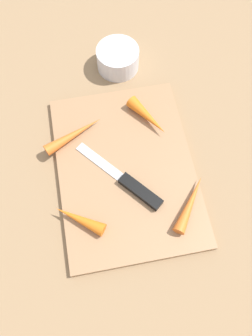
{
  "coord_description": "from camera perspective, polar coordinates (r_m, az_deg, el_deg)",
  "views": [
    {
      "loc": [
        -0.26,
        0.05,
        0.62
      ],
      "look_at": [
        0.0,
        0.0,
        0.01
      ],
      "focal_mm": 36.99,
      "sensor_mm": 36.0,
      "label": 1
    }
  ],
  "objects": [
    {
      "name": "ground_plane",
      "position": [
        0.68,
        0.0,
        -0.41
      ],
      "size": [
        1.4,
        1.4,
        0.0
      ],
      "primitive_type": "plane",
      "color": "#8C6D4C"
    },
    {
      "name": "cutting_board",
      "position": [
        0.67,
        0.0,
        -0.21
      ],
      "size": [
        0.36,
        0.26,
        0.01
      ],
      "primitive_type": "cube",
      "color": "#99704C",
      "rests_on": "ground_plane"
    },
    {
      "name": "knife",
      "position": [
        0.64,
        1.48,
        -3.2
      ],
      "size": [
        0.17,
        0.14,
        0.01
      ],
      "rotation": [
        0.0,
        0.0,
        0.7
      ],
      "color": "#B7B7BC",
      "rests_on": "cutting_board"
    },
    {
      "name": "carrot_short",
      "position": [
        0.71,
        3.59,
        8.47
      ],
      "size": [
        0.1,
        0.07,
        0.03
      ],
      "primitive_type": "cone",
      "rotation": [
        0.0,
        1.57,
        3.69
      ],
      "color": "orange",
      "rests_on": "cutting_board"
    },
    {
      "name": "carrot_long",
      "position": [
        0.64,
        10.54,
        -5.75
      ],
      "size": [
        0.11,
        0.09,
        0.02
      ],
      "primitive_type": "cone",
      "rotation": [
        0.0,
        1.57,
        5.66
      ],
      "color": "orange",
      "rests_on": "cutting_board"
    },
    {
      "name": "carrot_longest",
      "position": [
        0.69,
        -8.58,
        5.47
      ],
      "size": [
        0.07,
        0.12,
        0.02
      ],
      "primitive_type": "cone",
      "rotation": [
        0.0,
        1.57,
        5.14
      ],
      "color": "orange",
      "rests_on": "cutting_board"
    },
    {
      "name": "carrot_shortest",
      "position": [
        0.62,
        -7.68,
        -8.36
      ],
      "size": [
        0.08,
        0.09,
        0.02
      ],
      "primitive_type": "cone",
      "rotation": [
        0.0,
        1.57,
        0.95
      ],
      "color": "orange",
      "rests_on": "cutting_board"
    },
    {
      "name": "small_bowl",
      "position": [
        0.79,
        -1.36,
        17.58
      ],
      "size": [
        0.09,
        0.09,
        0.05
      ],
      "primitive_type": "cylinder",
      "color": "silver",
      "rests_on": "ground_plane"
    }
  ]
}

